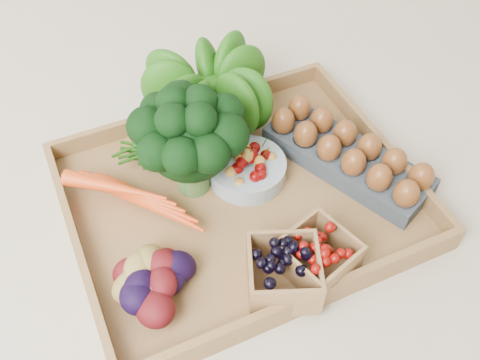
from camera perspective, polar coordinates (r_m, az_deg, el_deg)
name	(u,v)px	position (r m, az deg, el deg)	size (l,w,h in m)	color
ground	(240,203)	(0.90, 0.00, -2.45)	(4.00, 4.00, 0.00)	beige
tray	(240,200)	(0.90, 0.00, -2.16)	(0.55, 0.45, 0.01)	olive
carrots	(139,198)	(0.88, -10.68, -1.88)	(0.19, 0.13, 0.04)	#E54313
lettuce	(210,86)	(0.97, -3.23, 9.96)	(0.16, 0.16, 0.16)	#1C4E0C
broccoli	(191,157)	(0.86, -5.22, 2.45)	(0.18, 0.18, 0.14)	black
cherry_bowl	(247,169)	(0.91, 0.78, 1.13)	(0.13, 0.13, 0.03)	#8C9EA5
egg_carton	(346,160)	(0.94, 11.27, 2.12)	(0.10, 0.30, 0.03)	#363D45
potatoes	(151,274)	(0.77, -9.51, -9.88)	(0.14, 0.14, 0.08)	#460B0E
punnet_blackberry	(283,273)	(0.77, 4.65, -9.82)	(0.10, 0.10, 0.07)	black
punnet_raspberry	(318,257)	(0.80, 8.29, -8.10)	(0.10, 0.10, 0.07)	#680804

